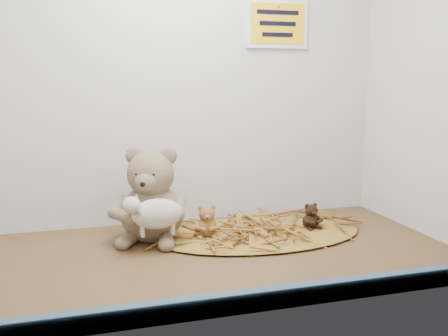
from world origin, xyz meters
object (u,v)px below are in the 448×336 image
object	(u,v)px
main_teddy	(152,194)
toy_lamb	(157,214)
mini_teddy_tan	(207,220)
mini_teddy_brown	(311,215)

from	to	relation	value
main_teddy	toy_lamb	xyz separation A→B (cm)	(0.00, -8.39, -2.87)
mini_teddy_tan	toy_lamb	bearing A→B (deg)	-147.77
mini_teddy_tan	mini_teddy_brown	xyz separation A→B (cm)	(27.99, -1.16, -0.64)
main_teddy	mini_teddy_tan	xyz separation A→B (cm)	(13.15, -3.55, -6.64)
main_teddy	mini_teddy_tan	world-z (taller)	main_teddy
main_teddy	toy_lamb	bearing A→B (deg)	-67.43
mini_teddy_tan	main_teddy	bearing A→B (deg)	176.93
toy_lamb	mini_teddy_brown	bearing A→B (deg)	5.10
toy_lamb	mini_teddy_tan	bearing A→B (deg)	20.18
toy_lamb	mini_teddy_brown	world-z (taller)	toy_lamb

